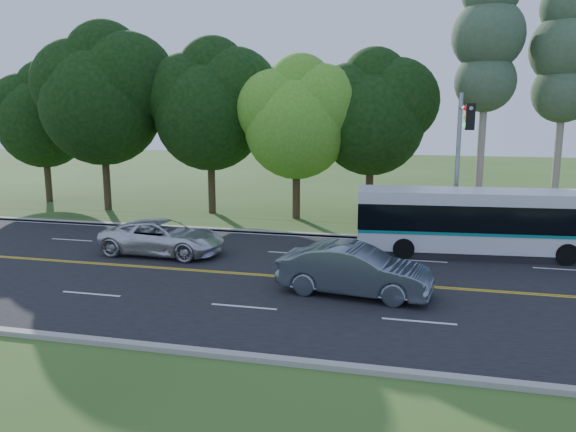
% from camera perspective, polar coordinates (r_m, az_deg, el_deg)
% --- Properties ---
extents(ground, '(120.00, 120.00, 0.00)m').
position_cam_1_polar(ground, '(21.40, -0.34, -6.23)').
color(ground, '#33501A').
rests_on(ground, ground).
extents(road, '(60.00, 14.00, 0.02)m').
position_cam_1_polar(road, '(21.39, -0.34, -6.20)').
color(road, black).
rests_on(road, ground).
extents(curb_north, '(60.00, 0.30, 0.15)m').
position_cam_1_polar(curb_north, '(28.14, 3.11, -1.91)').
color(curb_north, '#9F998F').
rests_on(curb_north, ground).
extents(curb_south, '(60.00, 0.30, 0.15)m').
position_cam_1_polar(curb_south, '(14.96, -7.04, -13.75)').
color(curb_south, '#9F998F').
rests_on(curb_south, ground).
extents(grass_verge, '(60.00, 4.00, 0.10)m').
position_cam_1_polar(grass_verge, '(29.93, 3.75, -1.19)').
color(grass_verge, '#33501A').
rests_on(grass_verge, ground).
extents(lane_markings, '(57.60, 13.82, 0.00)m').
position_cam_1_polar(lane_markings, '(21.41, -0.59, -6.15)').
color(lane_markings, gold).
rests_on(lane_markings, road).
extents(tree_row, '(44.70, 9.10, 13.84)m').
position_cam_1_polar(tree_row, '(33.53, -4.08, 11.58)').
color(tree_row, '#332616').
rests_on(tree_row, ground).
extents(bougainvillea_hedge, '(9.50, 2.25, 1.50)m').
position_cam_1_polar(bougainvillea_hedge, '(28.66, 17.77, -0.87)').
color(bougainvillea_hedge, '#A30D32').
rests_on(bougainvillea_hedge, ground).
extents(traffic_signal, '(0.42, 6.10, 7.00)m').
position_cam_1_polar(traffic_signal, '(25.38, 17.17, 6.73)').
color(traffic_signal, '#95989D').
rests_on(traffic_signal, ground).
extents(transit_bus, '(11.02, 3.31, 2.84)m').
position_cam_1_polar(transit_bus, '(25.52, 19.38, -0.74)').
color(transit_bus, silver).
rests_on(transit_bus, road).
extents(sedan, '(5.36, 2.47, 1.70)m').
position_cam_1_polar(sedan, '(19.32, 6.81, -5.49)').
color(sedan, slate).
rests_on(sedan, road).
extents(suv, '(5.44, 2.63, 1.49)m').
position_cam_1_polar(suv, '(25.09, -12.58, -2.12)').
color(suv, silver).
rests_on(suv, road).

